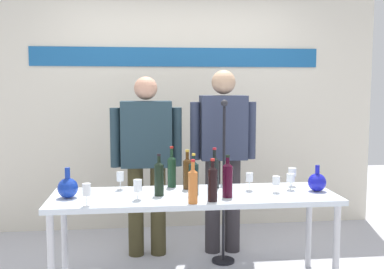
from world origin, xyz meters
TOP-DOWN VIEW (x-y plane):
  - back_wall at (0.00, 1.58)m, footprint 4.39×0.11m
  - display_table at (0.00, 0.00)m, footprint 2.16×0.65m
  - decanter_blue_left at (-0.94, -0.02)m, footprint 0.15×0.15m
  - decanter_blue_right at (0.97, -0.02)m, footprint 0.14×0.14m
  - presenter_left at (-0.35, 0.71)m, footprint 0.64×0.22m
  - presenter_right at (0.35, 0.71)m, footprint 0.61×0.22m
  - wine_bottle_0 at (-0.15, 0.26)m, footprint 0.07×0.07m
  - wine_bottle_1 at (0.19, 0.19)m, footprint 0.07×0.07m
  - wine_bottle_2 at (-0.01, -0.03)m, footprint 0.07×0.07m
  - wine_bottle_3 at (0.23, -0.13)m, footprint 0.08×0.08m
  - wine_bottle_4 at (-0.04, -0.27)m, footprint 0.07×0.07m
  - wine_bottle_5 at (-0.27, -0.02)m, footprint 0.07×0.07m
  - wine_bottle_6 at (-0.03, 0.18)m, footprint 0.07×0.07m
  - wine_bottle_7 at (0.10, -0.23)m, footprint 0.07×0.07m
  - wine_glass_left_0 at (-0.43, -0.13)m, footprint 0.06×0.06m
  - wine_glass_left_1 at (-0.77, -0.26)m, footprint 0.06×0.06m
  - wine_glass_left_2 at (-0.57, 0.21)m, footprint 0.06×0.06m
  - wine_glass_right_0 at (0.63, -0.03)m, footprint 0.06×0.06m
  - wine_glass_right_1 at (0.83, 0.18)m, footprint 0.07×0.07m
  - wine_glass_right_2 at (0.77, 0.05)m, footprint 0.06×0.06m
  - wine_glass_right_3 at (0.44, 0.07)m, footprint 0.06×0.06m
  - microphone_stand at (0.31, 0.45)m, footprint 0.20×0.20m

SIDE VIEW (x-z plane):
  - microphone_stand at x=0.31m, z-range -0.24..1.19m
  - display_table at x=0.00m, z-range 0.30..1.03m
  - decanter_blue_right at x=0.97m, z-range 0.70..0.91m
  - decanter_blue_left at x=-0.94m, z-range 0.69..0.92m
  - wine_glass_right_0 at x=0.63m, z-range 0.75..0.88m
  - wine_glass_right_2 at x=0.77m, z-range 0.76..0.89m
  - wine_glass_right_3 at x=0.44m, z-range 0.76..0.90m
  - wine_glass_left_2 at x=-0.57m, z-range 0.76..0.90m
  - wine_glass_left_0 at x=-0.43m, z-range 0.76..0.91m
  - wine_glass_left_1 at x=-0.77m, z-range 0.76..0.92m
  - wine_glass_right_1 at x=0.83m, z-range 0.76..0.92m
  - wine_bottle_4 at x=-0.04m, z-range 0.71..1.02m
  - wine_bottle_7 at x=0.10m, z-range 0.71..1.02m
  - wine_bottle_6 at x=-0.03m, z-range 0.71..1.02m
  - wine_bottle_5 at x=-0.27m, z-range 0.71..1.02m
  - wine_bottle_2 at x=-0.01m, z-range 0.71..1.03m
  - wine_bottle_1 at x=0.19m, z-range 0.70..1.03m
  - wine_bottle_0 at x=-0.15m, z-range 0.70..1.03m
  - wine_bottle_3 at x=0.23m, z-range 0.71..1.03m
  - presenter_left at x=-0.35m, z-range 0.12..1.76m
  - presenter_right at x=0.35m, z-range 0.13..1.82m
  - back_wall at x=0.00m, z-range 0.00..3.00m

